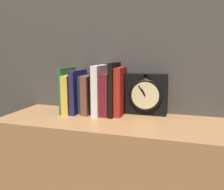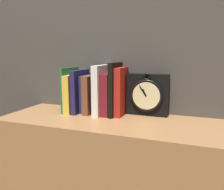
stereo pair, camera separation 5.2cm
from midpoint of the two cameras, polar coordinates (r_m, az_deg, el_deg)
The scene contains 12 objects.
wall_back at distance 1.08m, azimuth 5.00°, elevation 15.20°, with size 6.00×0.05×2.60m.
clock at distance 1.00m, azimuth 10.69°, elevation 0.07°, with size 0.19×0.06×0.19m.
book_slot0_green at distance 1.07m, azimuth -9.56°, elevation 1.45°, with size 0.01×0.15×0.21m.
book_slot1_yellow at distance 1.06m, azimuth -8.53°, elevation 0.49°, with size 0.03×0.16×0.18m.
book_slot2_navy at distance 1.05m, azimuth -6.87°, elevation 1.01°, with size 0.02×0.15×0.20m.
book_slot3_navy at distance 1.06m, azimuth -5.26°, elevation 0.42°, with size 0.02×0.12×0.18m.
book_slot4_brown at distance 1.03m, azimuth -4.06°, elevation 0.25°, with size 0.03×0.14×0.18m.
book_slot5_black at distance 1.03m, azimuth -2.34°, elevation 0.64°, with size 0.02×0.12×0.19m.
book_slot6_white at distance 1.00m, azimuth -1.36°, elevation 1.35°, with size 0.03×0.16×0.22m.
book_slot7_maroon at distance 1.00m, azimuth 0.64°, elevation 0.26°, with size 0.04×0.14×0.19m.
book_slot8_black at distance 0.98m, azimuth 2.44°, elevation 1.54°, with size 0.02×0.15×0.24m.
book_slot9_red at distance 0.99m, azimuth 3.95°, elevation 0.91°, with size 0.03×0.13×0.22m.
Camera 2 is at (0.30, -0.84, 1.21)m, focal length 35.00 mm.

